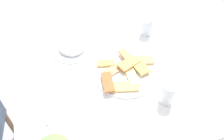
% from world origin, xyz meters
% --- Properties ---
extents(ground_plane, '(6.00, 6.00, 0.00)m').
position_xyz_m(ground_plane, '(0.00, 0.00, 0.00)').
color(ground_plane, '#A5A1A2').
extents(dining_table, '(1.01, 0.94, 0.75)m').
position_xyz_m(dining_table, '(0.00, 0.00, 0.67)').
color(dining_table, white).
rests_on(dining_table, ground_plane).
extents(pide_platter, '(0.34, 0.35, 0.04)m').
position_xyz_m(pide_platter, '(-0.03, -0.12, 0.76)').
color(pide_platter, white).
rests_on(pide_platter, dining_table).
extents(salad_plate_greens, '(0.24, 0.24, 0.07)m').
position_xyz_m(salad_plate_greens, '(0.24, 0.12, 0.77)').
color(salad_plate_greens, white).
rests_on(salad_plate_greens, dining_table).
extents(soda_can, '(0.09, 0.09, 0.12)m').
position_xyz_m(soda_can, '(-0.26, -0.24, 0.81)').
color(soda_can, silver).
rests_on(soda_can, dining_table).
extents(drinking_glass, '(0.07, 0.07, 0.11)m').
position_xyz_m(drinking_glass, '(0.24, -0.35, 0.81)').
color(drinking_glass, silver).
rests_on(drinking_glass, dining_table).
extents(paper_napkin, '(0.16, 0.16, 0.00)m').
position_xyz_m(paper_napkin, '(-0.13, 0.35, 0.75)').
color(paper_napkin, white).
rests_on(paper_napkin, dining_table).
extents(fork, '(0.17, 0.03, 0.00)m').
position_xyz_m(fork, '(-0.13, 0.33, 0.76)').
color(fork, silver).
rests_on(fork, paper_napkin).
extents(spoon, '(0.18, 0.04, 0.00)m').
position_xyz_m(spoon, '(-0.13, 0.36, 0.76)').
color(spoon, silver).
rests_on(spoon, paper_napkin).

